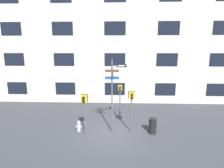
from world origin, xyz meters
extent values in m
plane|color=#38383A|center=(0.00, 0.00, 0.00)|extent=(60.00, 60.00, 0.00)
cube|color=beige|center=(0.00, 6.73, 7.00)|extent=(24.00, 0.60, 14.00)
cube|color=black|center=(-9.60, 6.41, 1.40)|extent=(1.93, 0.03, 1.19)
cube|color=black|center=(-4.80, 6.41, 1.40)|extent=(1.93, 0.03, 1.19)
cube|color=black|center=(0.00, 6.41, 1.40)|extent=(1.93, 0.03, 1.19)
cube|color=black|center=(4.80, 6.41, 1.40)|extent=(1.93, 0.03, 1.19)
cube|color=black|center=(9.60, 6.41, 1.40)|extent=(1.93, 0.03, 1.19)
cube|color=black|center=(-9.60, 6.41, 4.20)|extent=(1.93, 0.03, 1.19)
cube|color=black|center=(-4.80, 6.41, 4.20)|extent=(1.93, 0.03, 1.19)
cube|color=black|center=(0.00, 6.41, 4.20)|extent=(1.93, 0.03, 1.19)
cube|color=black|center=(4.80, 6.41, 4.20)|extent=(1.93, 0.03, 1.19)
cube|color=black|center=(9.60, 6.41, 4.20)|extent=(1.93, 0.03, 1.19)
cube|color=black|center=(-9.60, 6.41, 7.00)|extent=(1.93, 0.03, 1.19)
cube|color=black|center=(-4.80, 6.41, 7.00)|extent=(1.93, 0.03, 1.19)
cube|color=black|center=(0.00, 6.41, 7.00)|extent=(1.93, 0.03, 1.19)
cube|color=black|center=(4.80, 6.41, 7.00)|extent=(1.93, 0.03, 1.19)
cube|color=black|center=(9.60, 6.41, 7.00)|extent=(1.93, 0.03, 1.19)
cylinder|color=#4C4C51|center=(-0.02, 0.28, 2.28)|extent=(0.09, 0.09, 4.56)
cube|color=#4C4C51|center=(0.26, 0.28, 4.17)|extent=(0.57, 0.05, 0.05)
cube|color=brown|center=(-0.02, 0.22, 3.87)|extent=(0.84, 0.02, 0.15)
cube|color=#196B2D|center=(0.04, 0.28, 3.66)|extent=(0.02, 1.06, 0.15)
cube|color=#14478C|center=(-0.02, 0.22, 3.45)|extent=(0.83, 0.02, 0.18)
cube|color=black|center=(0.55, 0.27, 4.17)|extent=(0.56, 0.02, 0.18)
cube|color=white|center=(0.51, 0.25, 4.17)|extent=(0.32, 0.01, 0.07)
cone|color=white|center=(0.71, 0.25, 4.17)|extent=(0.10, 0.14, 0.14)
cylinder|color=#4C4C51|center=(-1.65, -0.08, 1.02)|extent=(0.08, 0.08, 2.04)
cube|color=gold|center=(-1.65, -0.08, 2.25)|extent=(0.35, 0.26, 0.42)
cube|color=black|center=(-1.65, 0.06, 2.25)|extent=(0.41, 0.02, 0.48)
cylinder|color=black|center=(-1.65, -0.27, 2.34)|extent=(0.15, 0.12, 0.15)
cylinder|color=black|center=(-1.65, -0.27, 2.15)|extent=(0.15, 0.12, 0.15)
cylinder|color=silver|center=(-1.65, -0.21, 2.34)|extent=(0.12, 0.01, 0.12)
cylinder|color=#4C4C51|center=(1.17, 0.29, 1.09)|extent=(0.08, 0.08, 2.18)
cube|color=gold|center=(1.17, 0.29, 2.38)|extent=(0.35, 0.26, 0.41)
cube|color=black|center=(1.17, 0.43, 2.38)|extent=(0.41, 0.02, 0.47)
cylinder|color=black|center=(1.17, 0.10, 2.47)|extent=(0.14, 0.12, 0.14)
cylinder|color=black|center=(1.17, 0.10, 2.29)|extent=(0.14, 0.12, 0.14)
cylinder|color=#EA4C14|center=(1.17, 0.16, 2.47)|extent=(0.11, 0.01, 0.11)
cylinder|color=#4C4C51|center=(0.48, 2.39, 1.11)|extent=(0.08, 0.08, 2.21)
cube|color=gold|center=(0.48, 2.39, 2.39)|extent=(0.28, 0.26, 0.36)
cube|color=black|center=(0.48, 2.53, 2.39)|extent=(0.34, 0.02, 0.42)
cylinder|color=black|center=(0.48, 2.20, 2.47)|extent=(0.13, 0.12, 0.13)
cylinder|color=black|center=(0.48, 2.20, 2.31)|extent=(0.13, 0.12, 0.13)
cylinder|color=#EA4C14|center=(0.48, 2.26, 2.47)|extent=(0.10, 0.01, 0.10)
cylinder|color=#A5A5A8|center=(-2.13, 0.31, 0.26)|extent=(0.24, 0.24, 0.52)
sphere|color=#A5A5A8|center=(-2.13, 0.31, 0.59)|extent=(0.20, 0.20, 0.20)
cylinder|color=#A5A5A8|center=(-2.29, 0.31, 0.29)|extent=(0.08, 0.08, 0.08)
cylinder|color=#A5A5A8|center=(-1.97, 0.31, 0.29)|extent=(0.08, 0.08, 0.08)
cylinder|color=black|center=(2.49, 0.21, 0.45)|extent=(0.46, 0.46, 0.90)
cylinder|color=black|center=(2.49, 0.21, 0.92)|extent=(0.49, 0.49, 0.04)
camera|label=1|loc=(0.39, -9.95, 5.06)|focal=28.00mm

